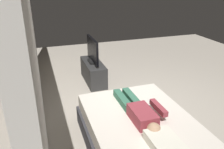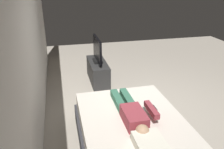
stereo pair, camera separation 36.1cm
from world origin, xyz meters
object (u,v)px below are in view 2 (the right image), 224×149
at_px(bed, 132,134).
at_px(tv, 97,50).
at_px(pillow, 151,146).
at_px(person, 132,112).
at_px(remote, 154,108).
at_px(tv_stand, 98,71).

xyz_separation_m(bed, tv, (2.53, 0.05, 0.52)).
bearing_deg(tv, pillow, -179.04).
relative_size(bed, person, 1.56).
bearing_deg(pillow, person, 0.38).
distance_m(remote, tv_stand, 2.41).
distance_m(pillow, tv_stand, 3.21).
bearing_deg(pillow, remote, -25.39).
relative_size(pillow, person, 0.38).
distance_m(pillow, remote, 0.93).
height_order(bed, remote, remote).
relative_size(pillow, remote, 3.20).
bearing_deg(remote, pillow, 154.61).
height_order(person, remote, person).
relative_size(person, tv_stand, 1.15).
bearing_deg(person, bed, -170.88).
height_order(pillow, tv, tv).
xyz_separation_m(bed, person, (0.03, 0.00, 0.36)).
xyz_separation_m(bed, remote, (0.18, -0.40, 0.29)).
distance_m(bed, remote, 0.52).
bearing_deg(bed, remote, -65.78).
height_order(pillow, person, person).
height_order(remote, tv, tv).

